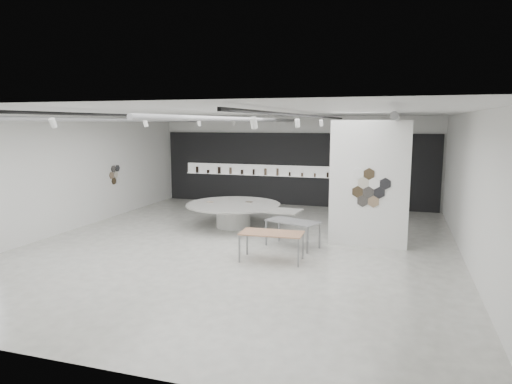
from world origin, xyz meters
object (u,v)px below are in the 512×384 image
(partition_column, at_px, (369,184))
(sample_table_stone, at_px, (293,223))
(sample_table_wood, at_px, (272,235))
(kitchen_counter, at_px, (368,200))
(display_island, at_px, (235,212))

(partition_column, relative_size, sample_table_stone, 2.19)
(partition_column, bearing_deg, sample_table_stone, -160.25)
(sample_table_wood, height_order, kitchen_counter, kitchen_counter)
(sample_table_stone, relative_size, kitchen_counter, 1.03)
(partition_column, bearing_deg, display_island, 166.12)
(display_island, relative_size, sample_table_stone, 2.56)
(sample_table_stone, xyz_separation_m, kitchen_counter, (1.68, 6.27, -0.26))
(display_island, height_order, sample_table_wood, display_island)
(sample_table_stone, bearing_deg, display_island, 143.02)
(sample_table_wood, distance_m, kitchen_counter, 7.97)
(partition_column, height_order, display_island, partition_column)
(partition_column, bearing_deg, sample_table_wood, -135.61)
(sample_table_wood, xyz_separation_m, sample_table_stone, (0.21, 1.47, 0.00))
(kitchen_counter, bearing_deg, sample_table_wood, -110.85)
(display_island, bearing_deg, partition_column, -8.60)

